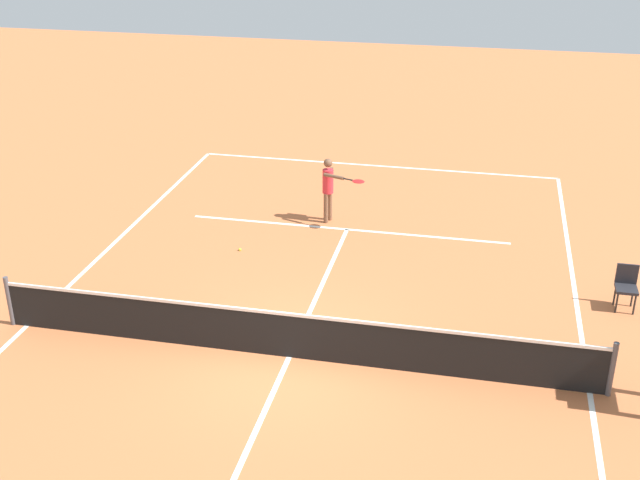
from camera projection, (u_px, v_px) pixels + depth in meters
ground_plane at (289, 357)px, 15.35m from camera, size 60.00×60.00×0.00m
court_lines at (289, 357)px, 15.35m from camera, size 11.04×22.16×0.01m
tennis_net at (289, 334)px, 15.15m from camera, size 11.64×0.10×1.07m
player_serving at (330, 185)px, 20.77m from camera, size 1.20×0.89×1.72m
tennis_ball at (240, 249)px, 19.58m from camera, size 0.07×0.07×0.07m
courtside_chair_mid at (626, 285)px, 16.85m from camera, size 0.44×0.46×0.95m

